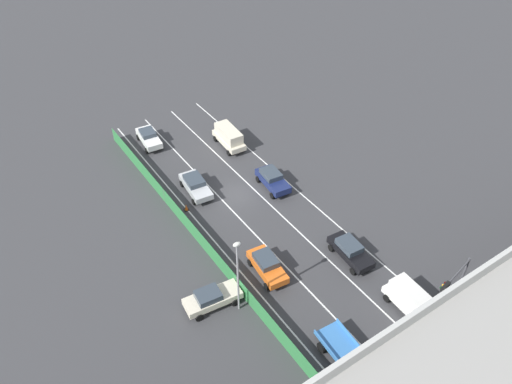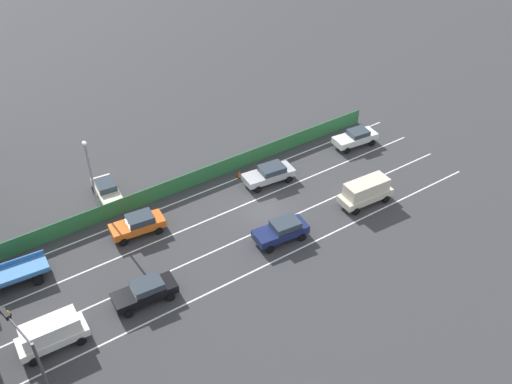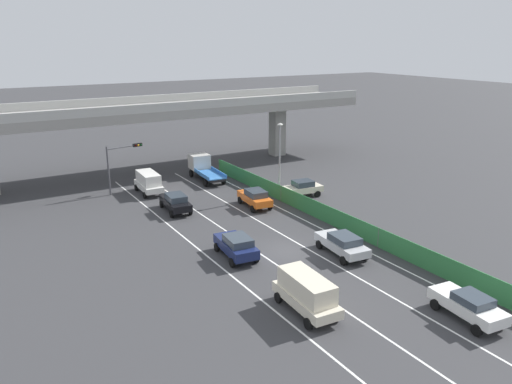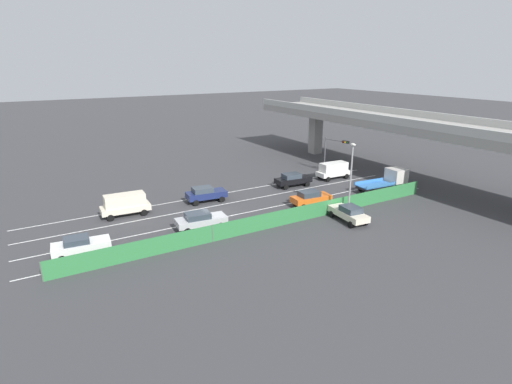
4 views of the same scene
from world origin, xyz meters
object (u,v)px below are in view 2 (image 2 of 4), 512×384
(car_van_white, at_px, (51,333))
(parked_sedan_cream, at_px, (107,191))
(traffic_light, at_px, (26,344))
(car_taxi_orange, at_px, (138,224))
(street_lamp, at_px, (91,172))
(car_sedan_navy, at_px, (282,230))
(car_van_cream, at_px, (366,191))
(car_sedan_silver, at_px, (269,173))
(traffic_cone, at_px, (239,174))
(car_hatchback_white, at_px, (356,137))
(car_sedan_black, at_px, (145,291))

(car_van_white, relative_size, parked_sedan_cream, 0.98)
(traffic_light, bearing_deg, car_taxi_orange, -50.31)
(street_lamp, bearing_deg, car_van_white, 145.55)
(car_sedan_navy, distance_m, parked_sedan_cream, 15.54)
(car_van_cream, bearing_deg, car_taxi_orange, 67.82)
(car_sedan_silver, bearing_deg, car_van_cream, -144.14)
(car_sedan_silver, height_order, street_lamp, street_lamp)
(car_van_white, bearing_deg, traffic_cone, -66.17)
(car_hatchback_white, bearing_deg, traffic_light, 104.99)
(car_sedan_black, relative_size, traffic_cone, 6.84)
(car_van_white, relative_size, traffic_light, 0.92)
(car_sedan_black, xyz_separation_m, car_taxi_orange, (6.80, -2.58, 0.01))
(car_taxi_orange, height_order, traffic_light, traffic_light)
(traffic_light, relative_size, traffic_cone, 7.30)
(car_sedan_black, xyz_separation_m, traffic_light, (-2.24, 8.30, 2.64))
(car_taxi_orange, bearing_deg, street_lamp, 24.64)
(car_sedan_navy, xyz_separation_m, car_hatchback_white, (6.97, -13.88, -0.05))
(car_sedan_black, relative_size, car_hatchback_white, 1.02)
(parked_sedan_cream, bearing_deg, car_van_cream, -125.13)
(car_hatchback_white, height_order, street_lamp, street_lamp)
(car_sedan_navy, distance_m, traffic_cone, 9.00)
(traffic_light, bearing_deg, street_lamp, -35.16)
(car_taxi_orange, distance_m, car_sedan_silver, 12.56)
(car_van_cream, xyz_separation_m, car_sedan_silver, (6.96, 5.03, -0.36))
(car_sedan_navy, height_order, car_van_white, car_van_white)
(car_van_cream, height_order, parked_sedan_cream, car_van_cream)
(car_van_cream, height_order, car_sedan_silver, car_van_cream)
(street_lamp, bearing_deg, car_sedan_navy, -135.14)
(car_van_cream, height_order, traffic_light, traffic_light)
(car_sedan_navy, relative_size, street_lamp, 0.62)
(car_taxi_orange, bearing_deg, traffic_cone, -80.16)
(car_van_cream, bearing_deg, car_sedan_navy, 88.60)
(traffic_light, distance_m, traffic_cone, 24.40)
(car_sedan_silver, bearing_deg, car_hatchback_white, -88.75)
(car_van_white, bearing_deg, parked_sedan_cream, -35.59)
(car_van_white, bearing_deg, street_lamp, -34.45)
(car_sedan_black, distance_m, car_taxi_orange, 7.27)
(car_taxi_orange, bearing_deg, car_sedan_black, 159.23)
(car_hatchback_white, height_order, car_van_white, car_van_white)
(car_van_white, height_order, traffic_cone, car_van_white)
(car_taxi_orange, relative_size, parked_sedan_cream, 0.96)
(traffic_cone, bearing_deg, traffic_light, 116.76)
(car_sedan_black, bearing_deg, car_sedan_navy, -90.81)
(car_sedan_navy, height_order, car_taxi_orange, car_sedan_navy)
(car_sedan_black, distance_m, car_van_white, 6.64)
(car_van_white, xyz_separation_m, parked_sedan_cream, (12.39, -8.87, -0.33))
(parked_sedan_cream, xyz_separation_m, traffic_cone, (-3.59, -11.05, -0.57))
(car_van_white, bearing_deg, car_hatchback_white, -77.77)
(car_sedan_navy, xyz_separation_m, street_lamp, (10.85, 10.79, 3.44))
(car_van_white, bearing_deg, traffic_light, 141.32)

